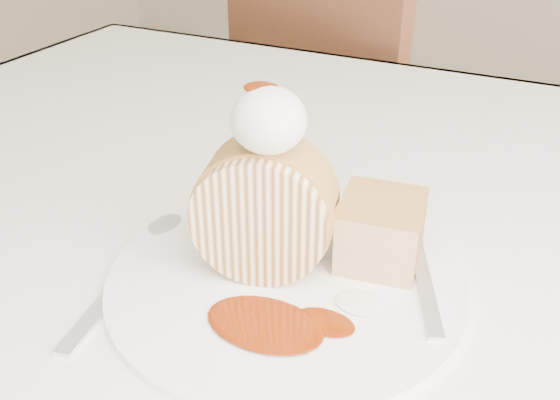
% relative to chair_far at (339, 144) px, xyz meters
% --- Properties ---
extents(table, '(1.40, 0.90, 0.75)m').
position_rel_chair_far_xyz_m(table, '(0.29, -0.65, 0.17)').
color(table, white).
rests_on(table, ground).
extents(chair_far, '(0.51, 0.51, 0.86)m').
position_rel_chair_far_xyz_m(chair_far, '(0.00, 0.00, 0.00)').
color(chair_far, brown).
rests_on(chair_far, ground).
extents(plate, '(0.32, 0.32, 0.01)m').
position_rel_chair_far_xyz_m(plate, '(0.25, -0.80, 0.26)').
color(plate, white).
rests_on(plate, table).
extents(roulade_slice, '(0.12, 0.08, 0.11)m').
position_rel_chair_far_xyz_m(roulade_slice, '(0.23, -0.79, 0.32)').
color(roulade_slice, '#FFDFB1').
rests_on(roulade_slice, plate).
extents(cake_chunk, '(0.07, 0.07, 0.05)m').
position_rel_chair_far_xyz_m(cake_chunk, '(0.31, -0.75, 0.29)').
color(cake_chunk, '#B58744').
rests_on(cake_chunk, plate).
extents(whipped_cream, '(0.05, 0.05, 0.05)m').
position_rel_chair_far_xyz_m(whipped_cream, '(0.23, -0.79, 0.40)').
color(whipped_cream, white).
rests_on(whipped_cream, roulade_slice).
extents(caramel_drizzle, '(0.03, 0.02, 0.01)m').
position_rel_chair_far_xyz_m(caramel_drizzle, '(0.23, -0.79, 0.42)').
color(caramel_drizzle, '#671D04').
rests_on(caramel_drizzle, whipped_cream).
extents(caramel_pool, '(0.10, 0.07, 0.00)m').
position_rel_chair_far_xyz_m(caramel_pool, '(0.26, -0.86, 0.27)').
color(caramel_pool, '#671D04').
rests_on(caramel_pool, plate).
extents(fork, '(0.08, 0.16, 0.00)m').
position_rel_chair_far_xyz_m(fork, '(0.35, -0.76, 0.27)').
color(fork, silver).
rests_on(fork, plate).
extents(spoon, '(0.06, 0.18, 0.00)m').
position_rel_chair_far_xyz_m(spoon, '(0.13, -0.87, 0.26)').
color(spoon, silver).
rests_on(spoon, table).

